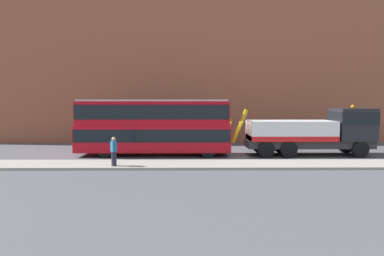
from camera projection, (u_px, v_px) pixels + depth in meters
name	position (u px, v px, depth m)	size (l,w,h in m)	color
ground_plane	(237.00, 155.00, 25.45)	(120.00, 120.00, 0.00)	#4C4C51
near_kerb	(247.00, 164.00, 21.25)	(60.00, 2.80, 0.15)	gray
building_facade	(227.00, 57.00, 32.66)	(60.00, 1.50, 16.00)	#935138
recovery_tow_truck	(315.00, 131.00, 25.24)	(10.14, 2.67, 3.67)	#2D2D2D
double_decker_bus	(154.00, 125.00, 25.10)	(11.05, 2.57, 4.06)	#B70C19
pedestrian_onlooker	(114.00, 152.00, 20.32)	(0.43, 0.48, 1.71)	#232333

